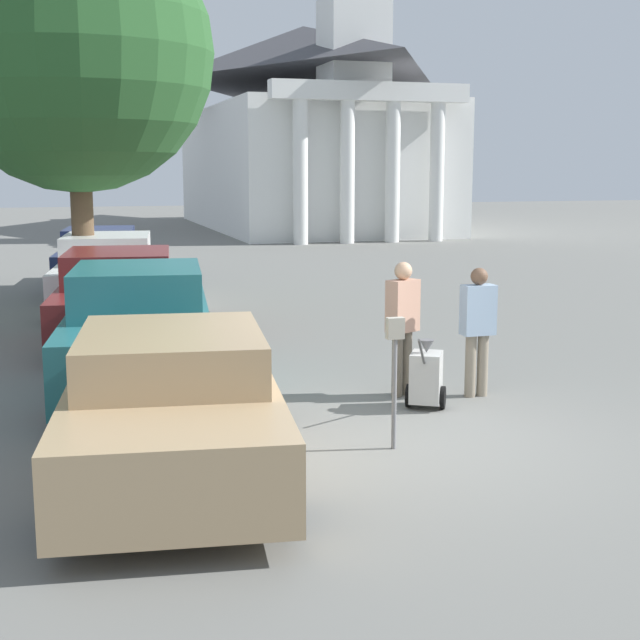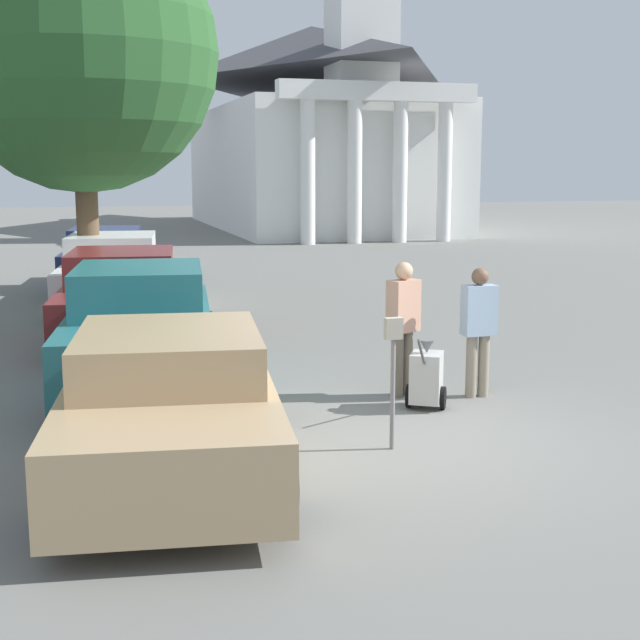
{
  "view_description": "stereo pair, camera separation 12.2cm",
  "coord_description": "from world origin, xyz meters",
  "px_view_note": "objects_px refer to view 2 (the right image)",
  "views": [
    {
      "loc": [
        -3.54,
        -8.48,
        2.89
      ],
      "look_at": [
        -0.59,
        1.5,
        1.1
      ],
      "focal_mm": 50.0,
      "sensor_mm": 36.0,
      "label": 1
    },
    {
      "loc": [
        -3.42,
        -8.51,
        2.89
      ],
      "look_at": [
        -0.59,
        1.5,
        1.1
      ],
      "focal_mm": 50.0,
      "sensor_mm": 36.0,
      "label": 2
    }
  ],
  "objects_px": {
    "parked_car_navy": "(107,260)",
    "person_supervisor": "(479,324)",
    "equipment_cart": "(426,377)",
    "parked_car_white": "(114,274)",
    "church": "(315,118)",
    "parking_meter": "(393,358)",
    "parked_car_maroon": "(124,296)",
    "parked_car_tan": "(170,401)",
    "parked_car_teal": "(141,331)",
    "person_worker": "(403,320)"
  },
  "relations": [
    {
      "from": "equipment_cart",
      "to": "parked_car_white",
      "type": "bearing_deg",
      "value": 139.83
    },
    {
      "from": "person_supervisor",
      "to": "equipment_cart",
      "type": "xyz_separation_m",
      "value": [
        -0.84,
        -0.34,
        -0.55
      ]
    },
    {
      "from": "parking_meter",
      "to": "equipment_cart",
      "type": "distance_m",
      "value": 1.77
    },
    {
      "from": "parked_car_teal",
      "to": "parking_meter",
      "type": "bearing_deg",
      "value": -49.71
    },
    {
      "from": "parking_meter",
      "to": "person_supervisor",
      "type": "height_order",
      "value": "person_supervisor"
    },
    {
      "from": "parked_car_teal",
      "to": "church",
      "type": "xyz_separation_m",
      "value": [
        10.65,
        29.76,
        4.43
      ]
    },
    {
      "from": "parked_car_tan",
      "to": "parked_car_maroon",
      "type": "distance_m",
      "value": 7.11
    },
    {
      "from": "person_worker",
      "to": "equipment_cart",
      "type": "height_order",
      "value": "person_worker"
    },
    {
      "from": "parked_car_maroon",
      "to": "church",
      "type": "relative_size",
      "value": 0.24
    },
    {
      "from": "person_supervisor",
      "to": "parked_car_tan",
      "type": "bearing_deg",
      "value": 21.68
    },
    {
      "from": "parked_car_white",
      "to": "equipment_cart",
      "type": "bearing_deg",
      "value": -63.19
    },
    {
      "from": "parked_car_maroon",
      "to": "parked_car_navy",
      "type": "height_order",
      "value": "parked_car_maroon"
    },
    {
      "from": "parked_car_tan",
      "to": "equipment_cart",
      "type": "xyz_separation_m",
      "value": [
        3.21,
        1.34,
        -0.28
      ]
    },
    {
      "from": "parked_car_white",
      "to": "parked_car_maroon",
      "type": "bearing_deg",
      "value": -82.85
    },
    {
      "from": "parked_car_teal",
      "to": "person_supervisor",
      "type": "height_order",
      "value": "person_supervisor"
    },
    {
      "from": "parked_car_maroon",
      "to": "parked_car_white",
      "type": "height_order",
      "value": "parked_car_white"
    },
    {
      "from": "parked_car_navy",
      "to": "parking_meter",
      "type": "relative_size",
      "value": 3.51
    },
    {
      "from": "parking_meter",
      "to": "person_worker",
      "type": "distance_m",
      "value": 2.2
    },
    {
      "from": "person_worker",
      "to": "church",
      "type": "relative_size",
      "value": 0.08
    },
    {
      "from": "parked_car_teal",
      "to": "parked_car_white",
      "type": "height_order",
      "value": "parked_car_teal"
    },
    {
      "from": "parked_car_maroon",
      "to": "parking_meter",
      "type": "xyz_separation_m",
      "value": [
        2.27,
        -7.15,
        0.26
      ]
    },
    {
      "from": "parked_car_navy",
      "to": "parked_car_white",
      "type": "bearing_deg",
      "value": -82.86
    },
    {
      "from": "parked_car_navy",
      "to": "parked_car_teal",
      "type": "bearing_deg",
      "value": -82.85
    },
    {
      "from": "parked_car_navy",
      "to": "parking_meter",
      "type": "height_order",
      "value": "parked_car_navy"
    },
    {
      "from": "parked_car_teal",
      "to": "person_worker",
      "type": "bearing_deg",
      "value": -17.57
    },
    {
      "from": "equipment_cart",
      "to": "parking_meter",
      "type": "bearing_deg",
      "value": -94.37
    },
    {
      "from": "parked_car_white",
      "to": "parked_car_navy",
      "type": "relative_size",
      "value": 1.11
    },
    {
      "from": "parked_car_teal",
      "to": "equipment_cart",
      "type": "bearing_deg",
      "value": -25.91
    },
    {
      "from": "person_worker",
      "to": "person_supervisor",
      "type": "relative_size",
      "value": 1.04
    },
    {
      "from": "person_supervisor",
      "to": "parking_meter",
      "type": "bearing_deg",
      "value": 42.98
    },
    {
      "from": "parking_meter",
      "to": "parked_car_tan",
      "type": "bearing_deg",
      "value": 179.12
    },
    {
      "from": "person_supervisor",
      "to": "parked_car_teal",
      "type": "bearing_deg",
      "value": -24.25
    },
    {
      "from": "parked_car_teal",
      "to": "parked_car_maroon",
      "type": "distance_m",
      "value": 3.68
    },
    {
      "from": "parked_car_teal",
      "to": "parked_car_white",
      "type": "xyz_separation_m",
      "value": [
        -0.0,
        6.91,
        -0.04
      ]
    },
    {
      "from": "parked_car_navy",
      "to": "equipment_cart",
      "type": "xyz_separation_m",
      "value": [
        3.21,
        -12.23,
        -0.3
      ]
    },
    {
      "from": "person_worker",
      "to": "church",
      "type": "bearing_deg",
      "value": -128.9
    },
    {
      "from": "parked_car_teal",
      "to": "parked_car_maroon",
      "type": "xyz_separation_m",
      "value": [
        -0.0,
        3.68,
        -0.05
      ]
    },
    {
      "from": "parking_meter",
      "to": "parked_car_maroon",
      "type": "bearing_deg",
      "value": 107.59
    },
    {
      "from": "parked_car_teal",
      "to": "person_supervisor",
      "type": "relative_size",
      "value": 3.03
    },
    {
      "from": "parked_car_tan",
      "to": "church",
      "type": "relative_size",
      "value": 0.22
    },
    {
      "from": "parking_meter",
      "to": "church",
      "type": "xyz_separation_m",
      "value": [
        8.38,
        33.23,
        4.22
      ]
    },
    {
      "from": "parked_car_navy",
      "to": "person_supervisor",
      "type": "height_order",
      "value": "person_supervisor"
    },
    {
      "from": "parked_car_navy",
      "to": "person_supervisor",
      "type": "relative_size",
      "value": 2.94
    },
    {
      "from": "parked_car_navy",
      "to": "person_supervisor",
      "type": "distance_m",
      "value": 12.56
    },
    {
      "from": "parking_meter",
      "to": "person_supervisor",
      "type": "xyz_separation_m",
      "value": [
        1.79,
        1.72,
        -0.03
      ]
    },
    {
      "from": "church",
      "to": "parking_meter",
      "type": "bearing_deg",
      "value": -104.16
    },
    {
      "from": "parked_car_white",
      "to": "equipment_cart",
      "type": "relative_size",
      "value": 5.4
    },
    {
      "from": "parked_car_teal",
      "to": "church",
      "type": "relative_size",
      "value": 0.22
    },
    {
      "from": "parked_car_teal",
      "to": "person_worker",
      "type": "distance_m",
      "value": 3.48
    },
    {
      "from": "parked_car_white",
      "to": "church",
      "type": "height_order",
      "value": "church"
    }
  ]
}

